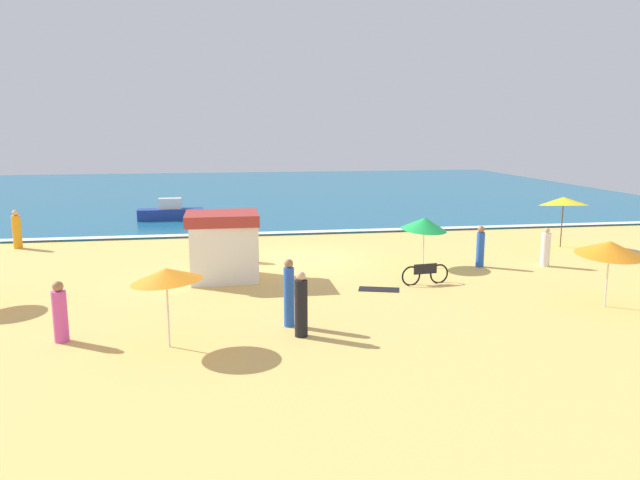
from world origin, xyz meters
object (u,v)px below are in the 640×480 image
Objects in this scene: beachgoer_4 at (289,294)px; beachgoer_5 at (17,230)px; parked_bicycle at (425,273)px; beachgoer_3 at (255,255)px; beach_umbrella_2 at (564,201)px; beach_umbrella_1 at (610,248)px; lifeguard_cabana at (223,246)px; small_boat_0 at (171,212)px; beachgoer_1 at (60,313)px; beachgoer_7 at (301,306)px; beach_umbrella_5 at (166,275)px; beach_umbrella_0 at (424,224)px; beachgoer_6 at (546,249)px; beachgoer_2 at (480,247)px.

beachgoer_5 is (-11.09, 13.06, -0.10)m from beachgoer_4.
beachgoer_3 is (-5.78, 4.42, -0.05)m from parked_bicycle.
beach_umbrella_1 is at bearing -113.29° from beach_umbrella_2.
lifeguard_cabana reaches higher than beachgoer_5.
small_boat_0 is at bearing 101.57° from lifeguard_cabana.
beachgoer_1 is (-19.73, -9.52, -1.38)m from beach_umbrella_2.
beach_umbrella_2 is 1.54× the size of beachgoer_1.
parked_bicycle is (-4.60, 3.55, -1.47)m from beach_umbrella_1.
beachgoer_3 is 9.16m from beachgoer_7.
beach_umbrella_0 is at bearing 39.04° from beach_umbrella_5.
beach_umbrella_5 is 1.17× the size of beachgoer_4.
small_boat_0 is (-10.06, 16.47, 0.15)m from parked_bicycle.
lifeguard_cabana is 6.85m from beachgoer_7.
beachgoer_1 is at bearing -151.05° from beach_umbrella_0.
small_boat_0 is (-15.74, 14.55, -0.18)m from beachgoer_6.
beach_umbrella_0 is 17.67m from small_boat_0.
beachgoer_4 is (1.78, -5.66, -0.32)m from lifeguard_cabana.
beach_umbrella_2 is at bearing 32.71° from parked_bicycle.
beach_umbrella_2 is 3.20× the size of beachgoer_3.
beachgoer_6 is (-2.79, -3.52, -1.43)m from beach_umbrella_2.
beachgoer_5 is (-9.31, 7.40, -0.42)m from lifeguard_cabana.
beach_umbrella_2 is at bearing 66.71° from beach_umbrella_1.
lifeguard_cabana is at bearing 54.74° from beachgoer_1.
beach_umbrella_1 is 5.69m from beachgoer_6.
beachgoer_2 is at bearing -149.32° from beach_umbrella_2.
beach_umbrella_1 reaches higher than beachgoer_2.
beachgoer_2 is (-5.42, -3.22, -1.34)m from beach_umbrella_2.
beachgoer_7 is at bearing -85.50° from beachgoer_3.
beach_umbrella_5 is 15.76m from beachgoer_6.
beach_umbrella_1 is 5.99m from parked_bicycle.
beachgoer_3 is at bearing -175.92° from beach_umbrella_2.
beachgoer_5 is at bearing 111.02° from beachgoer_1.
beachgoer_1 is at bearing 174.36° from beachgoer_7.
beach_umbrella_0 is 1.42× the size of beachgoer_5.
beachgoer_6 is at bearing 78.80° from beach_umbrella_1.
beach_umbrella_5 is at bearing -154.17° from beachgoer_6.
small_boat_0 is at bearing 48.84° from beachgoer_5.
beachgoer_5 is at bearing 158.87° from beach_umbrella_0.
parked_bicycle is 0.94× the size of beachgoer_4.
beach_umbrella_2 is 21.62m from small_boat_0.
beachgoer_2 is at bearing 23.78° from beachgoer_1.
beachgoer_3 is (-14.25, -1.02, -1.81)m from beach_umbrella_2.
lifeguard_cabana reaches higher than parked_bicycle.
beach_umbrella_5 reaches higher than small_boat_0.
beachgoer_5 is at bearing 161.63° from beachgoer_6.
parked_bicycle is at bearing 19.93° from beachgoer_1.
beach_umbrella_1 reaches higher than beachgoer_7.
beachgoer_4 is (0.50, -8.24, 0.60)m from beachgoer_3.
beach_umbrella_5 is 0.59× the size of small_boat_0.
beach_umbrella_0 is at bearing 46.39° from beachgoer_4.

